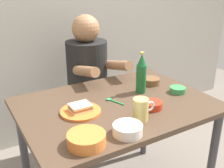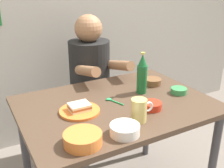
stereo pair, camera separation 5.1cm
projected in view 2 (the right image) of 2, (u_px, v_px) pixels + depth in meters
name	position (u px, v px, depth m)	size (l,w,h in m)	color
dining_table	(116.00, 117.00, 1.60)	(1.10, 0.80, 0.74)	#4C3828
stool	(91.00, 113.00, 2.27)	(0.34, 0.34, 0.45)	#4C4C51
person_seated	(90.00, 67.00, 2.11)	(0.33, 0.56, 0.72)	black
plate_orange	(80.00, 111.00, 1.45)	(0.22, 0.22, 0.01)	orange
sandwich	(79.00, 107.00, 1.44)	(0.11, 0.09, 0.04)	beige
beer_mug	(139.00, 110.00, 1.34)	(0.13, 0.08, 0.12)	#D1BC66
beer_bottle	(142.00, 75.00, 1.66)	(0.06, 0.06, 0.26)	#19602D
soup_bowl_orange	(83.00, 138.00, 1.16)	(0.17, 0.17, 0.05)	orange
sauce_bowl_chili	(152.00, 105.00, 1.48)	(0.11, 0.11, 0.04)	red
dip_bowl_green	(179.00, 90.00, 1.69)	(0.10, 0.10, 0.03)	#388C4C
rice_bowl_white	(125.00, 129.00, 1.24)	(0.14, 0.14, 0.05)	silver
condiment_bowl_brown	(152.00, 81.00, 1.82)	(0.12, 0.12, 0.04)	brown
spoon	(111.00, 100.00, 1.58)	(0.06, 0.12, 0.01)	#26A559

